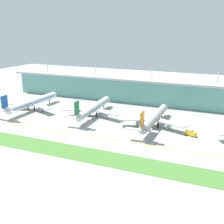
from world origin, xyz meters
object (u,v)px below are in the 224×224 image
airliner_far_middle (154,118)px  airliner_near_middle (93,108)px  airliner_nearest (32,103)px  safety_cone_nose_front (140,135)px  safety_cone_left_wingtip (167,140)px  fuel_truck (191,132)px

airliner_far_middle → airliner_near_middle: bearing=173.0°
airliner_nearest → safety_cone_nose_front: airliner_nearest is taller
airliner_near_middle → safety_cone_nose_front: airliner_near_middle is taller
airliner_near_middle → safety_cone_nose_front: bearing=-29.6°
airliner_near_middle → safety_cone_nose_front: (47.68, -27.13, -6.10)m
airliner_near_middle → safety_cone_left_wingtip: airliner_near_middle is taller
airliner_nearest → airliner_far_middle: (106.52, -1.48, -0.00)m
airliner_far_middle → safety_cone_nose_front: (-3.18, -20.92, -6.10)m
airliner_near_middle → airliner_far_middle: bearing=-7.0°
fuel_truck → safety_cone_nose_front: (-29.83, -13.19, -1.91)m
airliner_nearest → airliner_near_middle: (55.66, 4.73, -0.00)m
airliner_nearest → safety_cone_left_wingtip: (121.62, -24.10, -6.11)m
airliner_far_middle → safety_cone_left_wingtip: airliner_far_middle is taller
airliner_far_middle → safety_cone_left_wingtip: 27.88m
airliner_near_middle → fuel_truck: airliner_near_middle is taller
fuel_truck → safety_cone_left_wingtip: size_ratio=10.93×
airliner_nearest → airliner_far_middle: 106.53m
airliner_near_middle → safety_cone_left_wingtip: bearing=-23.6°
airliner_near_middle → airliner_nearest: bearing=-175.1°
airliner_near_middle → airliner_far_middle: (50.86, -6.21, 0.00)m
airliner_nearest → fuel_truck: 133.56m
safety_cone_nose_front → airliner_nearest: bearing=167.8°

